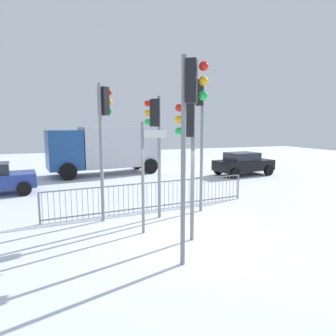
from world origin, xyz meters
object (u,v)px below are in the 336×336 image
delivery_truck (106,148)px  traffic_light_rear_right (155,130)px  traffic_light_rear_left (104,122)px  direction_sign_post (145,172)px  car_black_near (243,163)px  traffic_light_mid_right (190,115)px  traffic_light_mid_left (188,138)px  traffic_light_foreground_right (199,115)px

delivery_truck → traffic_light_rear_right: bearing=83.6°
traffic_light_rear_left → direction_sign_post: 2.37m
traffic_light_rear_left → traffic_light_rear_right: 1.70m
traffic_light_rear_left → car_black_near: 11.86m
traffic_light_mid_right → traffic_light_mid_left: bearing=-170.3°
traffic_light_rear_left → traffic_light_rear_right: traffic_light_rear_left is taller
traffic_light_foreground_right → traffic_light_rear_left: bearing=82.9°
traffic_light_rear_right → delivery_truck: traffic_light_rear_right is taller
traffic_light_rear_left → traffic_light_mid_left: traffic_light_rear_left is taller
traffic_light_rear_right → traffic_light_rear_left: bearing=72.2°
traffic_light_foreground_right → car_black_near: traffic_light_foreground_right is taller
traffic_light_mid_left → traffic_light_rear_right: (-0.19, 2.26, 0.19)m
traffic_light_foreground_right → direction_sign_post: 3.35m
traffic_light_rear_left → traffic_light_mid_right: (1.28, -3.98, 0.11)m
direction_sign_post → traffic_light_mid_right: bearing=-84.1°
traffic_light_mid_left → car_black_near: size_ratio=0.98×
direction_sign_post → delivery_truck: direction_sign_post is taller
direction_sign_post → car_black_near: (8.81, 7.95, -1.07)m
traffic_light_foreground_right → traffic_light_mid_right: traffic_light_foreground_right is taller
direction_sign_post → car_black_near: 11.91m
traffic_light_rear_right → direction_sign_post: size_ratio=1.26×
traffic_light_foreground_right → traffic_light_rear_right: size_ratio=1.18×
traffic_light_mid_left → traffic_light_rear_right: 2.28m
traffic_light_mid_right → direction_sign_post: (-0.37, 2.34, -1.57)m
traffic_light_rear_right → direction_sign_post: bearing=144.9°
direction_sign_post → car_black_near: direction_sign_post is taller
traffic_light_rear_left → direction_sign_post: traffic_light_rear_left is taller
traffic_light_mid_left → car_black_near: bearing=-43.5°
car_black_near → delivery_truck: (-8.24, 3.45, 0.97)m
traffic_light_mid_left → direction_sign_post: 1.69m
traffic_light_mid_left → traffic_light_rear_right: bearing=2.7°
traffic_light_rear_right → direction_sign_post: (-0.73, -1.27, -1.20)m
traffic_light_rear_left → traffic_light_rear_right: (1.63, -0.37, -0.26)m
traffic_light_rear_left → delivery_truck: size_ratio=0.62×
traffic_light_rear_left → traffic_light_foreground_right: traffic_light_foreground_right is taller
direction_sign_post → traffic_light_mid_left: bearing=-50.5°
traffic_light_rear_right → traffic_light_mid_right: bearing=169.1°
direction_sign_post → delivery_truck: 11.41m
traffic_light_foreground_right → traffic_light_mid_right: bearing=146.8°
car_black_near → traffic_light_mid_right: bearing=-134.9°
traffic_light_rear_right → car_black_near: 10.73m
direction_sign_post → traffic_light_rear_left: bearing=116.0°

